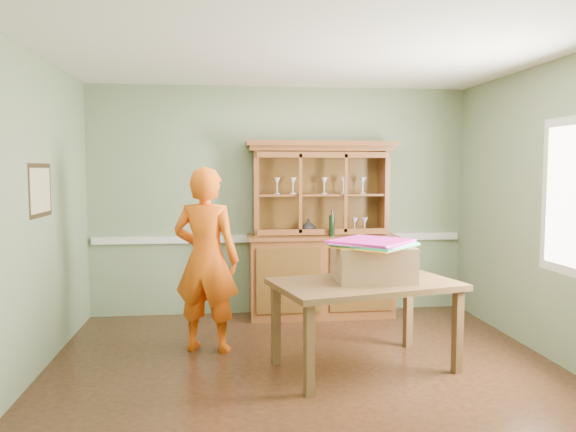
{
  "coord_description": "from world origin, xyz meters",
  "views": [
    {
      "loc": [
        -0.7,
        -4.68,
        1.73
      ],
      "look_at": [
        -0.1,
        0.4,
        1.3
      ],
      "focal_mm": 35.0,
      "sensor_mm": 36.0,
      "label": 1
    }
  ],
  "objects": [
    {
      "name": "floor",
      "position": [
        0.0,
        0.0,
        0.0
      ],
      "size": [
        4.5,
        4.5,
        0.0
      ],
      "primitive_type": "plane",
      "color": "#4E2E19",
      "rests_on": "ground"
    },
    {
      "name": "ceiling",
      "position": [
        0.0,
        0.0,
        2.7
      ],
      "size": [
        4.5,
        4.5,
        0.0
      ],
      "primitive_type": "plane",
      "rotation": [
        3.14,
        0.0,
        0.0
      ],
      "color": "white",
      "rests_on": "wall_back"
    },
    {
      "name": "wall_back",
      "position": [
        0.0,
        2.0,
        1.35
      ],
      "size": [
        4.5,
        0.0,
        4.5
      ],
      "primitive_type": "plane",
      "rotation": [
        1.57,
        0.0,
        0.0
      ],
      "color": "gray",
      "rests_on": "floor"
    },
    {
      "name": "wall_left",
      "position": [
        -2.25,
        0.0,
        1.35
      ],
      "size": [
        0.0,
        4.0,
        4.0
      ],
      "primitive_type": "plane",
      "rotation": [
        1.57,
        0.0,
        1.57
      ],
      "color": "gray",
      "rests_on": "floor"
    },
    {
      "name": "wall_right",
      "position": [
        2.25,
        0.0,
        1.35
      ],
      "size": [
        0.0,
        4.0,
        4.0
      ],
      "primitive_type": "plane",
      "rotation": [
        1.57,
        0.0,
        -1.57
      ],
      "color": "gray",
      "rests_on": "floor"
    },
    {
      "name": "wall_front",
      "position": [
        0.0,
        -2.0,
        1.35
      ],
      "size": [
        4.5,
        0.0,
        4.5
      ],
      "primitive_type": "plane",
      "rotation": [
        -1.57,
        0.0,
        0.0
      ],
      "color": "gray",
      "rests_on": "floor"
    },
    {
      "name": "chair_rail",
      "position": [
        0.0,
        1.98,
        0.9
      ],
      "size": [
        4.41,
        0.05,
        0.08
      ],
      "primitive_type": "cube",
      "color": "white",
      "rests_on": "wall_back"
    },
    {
      "name": "framed_map",
      "position": [
        -2.23,
        0.3,
        1.55
      ],
      "size": [
        0.03,
        0.6,
        0.46
      ],
      "color": "#2F2012",
      "rests_on": "wall_left"
    },
    {
      "name": "window_panel",
      "position": [
        2.23,
        -0.3,
        1.5
      ],
      "size": [
        0.03,
        0.96,
        1.36
      ],
      "color": "white",
      "rests_on": "wall_right"
    },
    {
      "name": "china_hutch",
      "position": [
        0.45,
        1.77,
        0.72
      ],
      "size": [
        1.74,
        0.58,
        2.05
      ],
      "color": "brown",
      "rests_on": "floor"
    },
    {
      "name": "dining_table",
      "position": [
        0.52,
        -0.03,
        0.68
      ],
      "size": [
        1.71,
        1.27,
        0.77
      ],
      "rotation": [
        0.0,
        0.0,
        0.25
      ],
      "color": "brown",
      "rests_on": "floor"
    },
    {
      "name": "cardboard_box",
      "position": [
        0.6,
        0.02,
        0.92
      ],
      "size": [
        0.66,
        0.53,
        0.3
      ],
      "primitive_type": "cube",
      "rotation": [
        0.0,
        0.0,
        -0.01
      ],
      "color": "#966C4D",
      "rests_on": "dining_table"
    },
    {
      "name": "kite_stack",
      "position": [
        0.58,
        -0.03,
        1.1
      ],
      "size": [
        0.81,
        0.81,
        0.05
      ],
      "rotation": [
        0.0,
        0.0,
        0.83
      ],
      "color": "orange",
      "rests_on": "cardboard_box"
    },
    {
      "name": "person",
      "position": [
        -0.85,
        0.62,
        0.88
      ],
      "size": [
        0.74,
        0.6,
        1.75
      ],
      "primitive_type": "imported",
      "rotation": [
        0.0,
        0.0,
        2.82
      ],
      "color": "#FF6010",
      "rests_on": "floor"
    }
  ]
}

